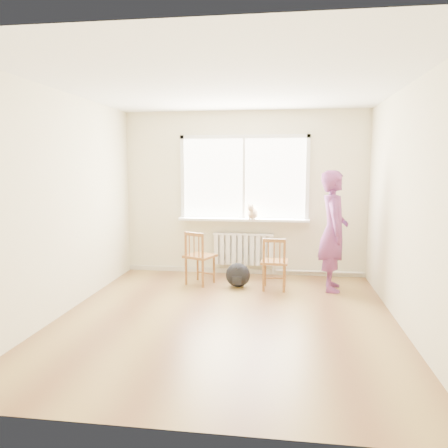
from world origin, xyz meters
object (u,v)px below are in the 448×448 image
(chair_left, at_px, (198,258))
(chair_right, at_px, (274,264))
(cat, at_px, (253,213))
(person, at_px, (333,231))
(backpack, at_px, (238,275))

(chair_left, bearing_deg, chair_right, -163.42)
(chair_left, distance_m, chair_right, 1.17)
(chair_right, distance_m, cat, 1.07)
(chair_right, distance_m, person, 0.98)
(chair_left, distance_m, backpack, 0.66)
(cat, relative_size, backpack, 1.07)
(chair_left, xyz_separation_m, backpack, (0.62, -0.06, -0.23))
(person, height_order, backpack, person)
(cat, distance_m, backpack, 1.11)
(chair_right, xyz_separation_m, cat, (-0.38, 0.75, 0.66))
(chair_left, relative_size, chair_right, 1.06)
(cat, xyz_separation_m, backpack, (-0.17, -0.67, -0.87))
(chair_left, relative_size, person, 0.47)
(chair_left, distance_m, person, 2.05)
(chair_right, bearing_deg, cat, -61.06)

